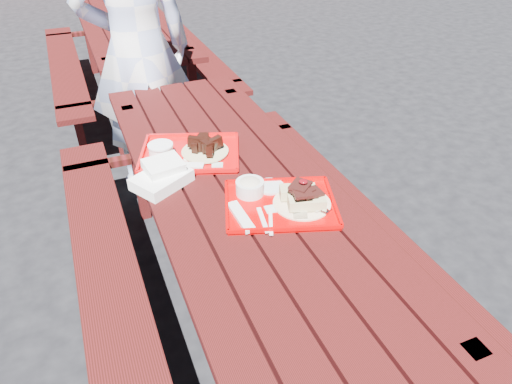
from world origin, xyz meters
The scene contains 7 objects.
ground centered at (0.00, 0.00, 0.00)m, with size 60.00×60.00×0.00m, color black.
picnic_table_near centered at (0.00, 0.00, 0.56)m, with size 1.41×2.40×0.75m.
picnic_table_far centered at (0.00, 2.80, 0.56)m, with size 1.41×2.40×0.75m.
near_tray centered at (0.09, -0.17, 0.78)m, with size 0.49×0.44×0.13m.
far_tray centered at (-0.13, 0.32, 0.77)m, with size 0.52×0.46×0.07m.
white_cloth centered at (-0.29, 0.15, 0.79)m, with size 0.27×0.25×0.09m.
person centered at (-0.14, 1.36, 0.92)m, with size 0.67×0.44×1.85m, color #B1C2F4.
Camera 1 is at (-0.53, -1.44, 1.79)m, focal length 32.00 mm.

